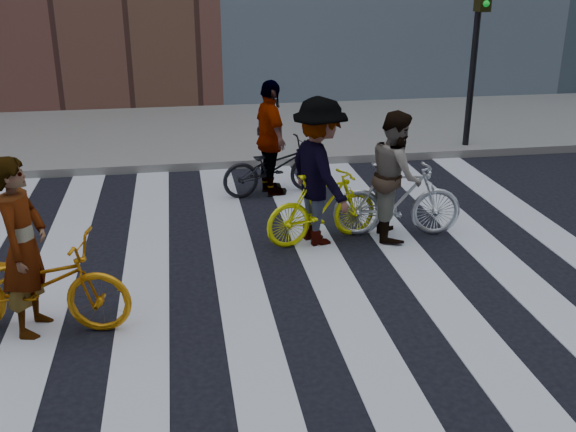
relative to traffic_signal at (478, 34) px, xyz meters
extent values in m
plane|color=black|center=(-4.40, -5.32, -2.28)|extent=(100.00, 100.00, 0.00)
cube|color=gray|center=(-4.40, 2.18, -2.20)|extent=(100.00, 5.00, 0.15)
cube|color=silver|center=(-7.15, -5.32, -2.27)|extent=(0.55, 10.00, 0.01)
cube|color=silver|center=(-6.05, -5.32, -2.27)|extent=(0.55, 10.00, 0.01)
cube|color=silver|center=(-4.95, -5.32, -2.27)|extent=(0.55, 10.00, 0.01)
cube|color=silver|center=(-3.85, -5.32, -2.27)|extent=(0.55, 10.00, 0.01)
cube|color=silver|center=(-2.75, -5.32, -2.27)|extent=(0.55, 10.00, 0.01)
cube|color=silver|center=(-1.65, -5.32, -2.27)|extent=(0.55, 10.00, 0.01)
cylinder|color=black|center=(0.00, 0.08, -0.68)|extent=(0.12, 0.12, 3.20)
sphere|color=#0CCC26|center=(0.00, -0.22, 0.54)|extent=(0.12, 0.12, 0.12)
imported|color=orange|center=(-7.08, -5.61, -1.77)|extent=(2.04, 1.03, 1.02)
imported|color=silver|center=(-2.68, -3.79, -1.76)|extent=(1.79, 0.73, 1.05)
imported|color=#E8EE0D|center=(-3.73, -3.83, -1.79)|extent=(1.69, 0.88, 0.98)
imported|color=black|center=(-4.08, -1.78, -1.83)|extent=(1.80, 0.93, 0.90)
imported|color=slate|center=(-7.13, -5.61, -1.35)|extent=(0.56, 0.75, 1.86)
imported|color=slate|center=(-2.73, -3.79, -1.41)|extent=(0.77, 0.93, 1.74)
imported|color=slate|center=(-3.78, -3.83, -1.30)|extent=(1.05, 1.42, 1.96)
imported|color=slate|center=(-4.13, -1.78, -1.36)|extent=(0.66, 1.15, 1.84)
camera|label=1|loc=(-5.56, -12.03, 1.31)|focal=42.00mm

